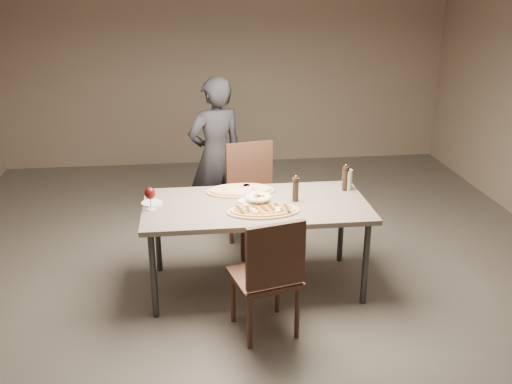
{
  "coord_description": "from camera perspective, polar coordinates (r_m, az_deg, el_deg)",
  "views": [
    {
      "loc": [
        -0.5,
        -4.21,
        2.46
      ],
      "look_at": [
        0.0,
        0.0,
        0.85
      ],
      "focal_mm": 40.0,
      "sensor_mm": 36.0,
      "label": 1
    }
  ],
  "objects": [
    {
      "name": "diner",
      "position": [
        5.66,
        -4.04,
        3.57
      ],
      "size": [
        0.68,
        0.57,
        1.58
      ],
      "primitive_type": "imported",
      "rotation": [
        0.0,
        0.0,
        3.54
      ],
      "color": "black",
      "rests_on": "ground"
    },
    {
      "name": "pepper_mill_left",
      "position": [
        4.6,
        3.98,
        0.31
      ],
      "size": [
        0.06,
        0.06,
        0.22
      ],
      "rotation": [
        0.0,
        0.0,
        0.15
      ],
      "color": "black",
      "rests_on": "dining_table"
    },
    {
      "name": "pepper_mill_right",
      "position": [
        4.88,
        8.95,
        1.4
      ],
      "size": [
        0.06,
        0.06,
        0.23
      ],
      "rotation": [
        0.0,
        0.0,
        0.24
      ],
      "color": "black",
      "rests_on": "dining_table"
    },
    {
      "name": "oil_dish",
      "position": [
        4.6,
        -1.08,
        -0.91
      ],
      "size": [
        0.12,
        0.12,
        0.01
      ],
      "rotation": [
        0.0,
        0.0,
        -0.42
      ],
      "color": "white",
      "rests_on": "dining_table"
    },
    {
      "name": "chair_near",
      "position": [
        4.02,
        1.33,
        -7.98
      ],
      "size": [
        0.54,
        0.54,
        0.94
      ],
      "rotation": [
        0.0,
        0.0,
        0.25
      ],
      "color": "#40261B",
      "rests_on": "ground"
    },
    {
      "name": "carafe",
      "position": [
        4.91,
        9.1,
        1.22
      ],
      "size": [
        0.08,
        0.08,
        0.18
      ],
      "rotation": [
        0.0,
        0.0,
        -0.38
      ],
      "color": "silver",
      "rests_on": "dining_table"
    },
    {
      "name": "ham_pizza",
      "position": [
        4.81,
        -1.53,
        0.19
      ],
      "size": [
        0.58,
        0.32,
        0.04
      ],
      "rotation": [
        0.0,
        0.0,
        0.43
      ],
      "color": "tan",
      "rests_on": "dining_table"
    },
    {
      "name": "wine_glass",
      "position": [
        4.48,
        -10.55,
        -0.21
      ],
      "size": [
        0.08,
        0.08,
        0.19
      ],
      "rotation": [
        0.0,
        0.0,
        -0.4
      ],
      "color": "silver",
      "rests_on": "dining_table"
    },
    {
      "name": "side_plate",
      "position": [
        4.64,
        -10.37,
        -1.09
      ],
      "size": [
        0.17,
        0.17,
        0.01
      ],
      "rotation": [
        0.0,
        0.0,
        -0.12
      ],
      "color": "white",
      "rests_on": "dining_table"
    },
    {
      "name": "zucchini_pizza",
      "position": [
        4.4,
        0.73,
        -1.83
      ],
      "size": [
        0.56,
        0.31,
        0.05
      ],
      "rotation": [
        0.0,
        0.0,
        -0.16
      ],
      "color": "tan",
      "rests_on": "dining_table"
    },
    {
      "name": "dining_table",
      "position": [
        4.59,
        0.0,
        -1.83
      ],
      "size": [
        1.8,
        0.9,
        0.75
      ],
      "color": "slate",
      "rests_on": "ground"
    },
    {
      "name": "bread_basket",
      "position": [
        4.54,
        0.23,
        -0.7
      ],
      "size": [
        0.21,
        0.21,
        0.08
      ],
      "rotation": [
        0.0,
        0.0,
        -0.27
      ],
      "color": "beige",
      "rests_on": "dining_table"
    },
    {
      "name": "chair_far",
      "position": [
        5.37,
        -0.28,
        0.12
      ],
      "size": [
        0.56,
        0.56,
        1.0
      ],
      "rotation": [
        0.0,
        0.0,
        3.34
      ],
      "color": "#40261B",
      "rests_on": "ground"
    },
    {
      "name": "room",
      "position": [
        4.37,
        0.0,
        6.76
      ],
      "size": [
        7.0,
        7.0,
        7.0
      ],
      "color": "#5C554F",
      "rests_on": "ground"
    }
  ]
}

